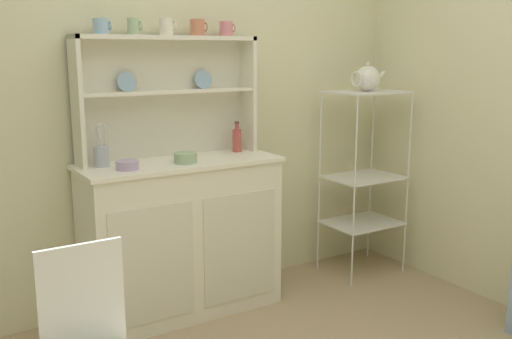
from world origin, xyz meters
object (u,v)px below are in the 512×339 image
(bowl_mixing_large, at_px, (127,165))
(utensil_jar, at_px, (101,155))
(hutch_cabinet, at_px, (182,235))
(bakers_rack, at_px, (364,163))
(porcelain_teapot, at_px, (367,78))
(hutch_shelf_unit, at_px, (166,87))
(cup_sky_0, at_px, (101,26))
(jam_bottle, at_px, (237,139))

(bowl_mixing_large, distance_m, utensil_jar, 0.18)
(hutch_cabinet, distance_m, bakers_rack, 1.36)
(porcelain_teapot, bearing_deg, hutch_cabinet, 176.64)
(hutch_shelf_unit, bearing_deg, cup_sky_0, -173.54)
(hutch_cabinet, height_order, cup_sky_0, cup_sky_0)
(bowl_mixing_large, bearing_deg, hutch_shelf_unit, 35.52)
(bowl_mixing_large, xyz_separation_m, porcelain_teapot, (1.65, -0.00, 0.41))
(bakers_rack, distance_m, cup_sky_0, 1.91)
(hutch_cabinet, relative_size, bakers_rack, 0.91)
(hutch_cabinet, relative_size, utensil_jar, 4.92)
(cup_sky_0, xyz_separation_m, jam_bottle, (0.79, -0.04, -0.66))
(jam_bottle, bearing_deg, bakers_rack, -10.32)
(porcelain_teapot, bearing_deg, bakers_rack, 0.00)
(jam_bottle, distance_m, porcelain_teapot, 0.98)
(cup_sky_0, relative_size, utensil_jar, 0.41)
(utensil_jar, bearing_deg, hutch_shelf_unit, 11.68)
(bowl_mixing_large, distance_m, porcelain_teapot, 1.70)
(porcelain_teapot, bearing_deg, jam_bottle, 169.66)
(hutch_shelf_unit, height_order, porcelain_teapot, hutch_shelf_unit)
(hutch_cabinet, height_order, utensil_jar, utensil_jar)
(bowl_mixing_large, relative_size, utensil_jar, 0.52)
(bakers_rack, height_order, porcelain_teapot, porcelain_teapot)
(jam_bottle, xyz_separation_m, porcelain_teapot, (0.90, -0.16, 0.35))
(cup_sky_0, relative_size, jam_bottle, 0.51)
(hutch_cabinet, xyz_separation_m, cup_sky_0, (-0.37, 0.12, 1.17))
(hutch_shelf_unit, xyz_separation_m, bowl_mixing_large, (-0.33, -0.24, -0.38))
(bakers_rack, bearing_deg, jam_bottle, 169.68)
(cup_sky_0, bearing_deg, jam_bottle, -2.60)
(hutch_cabinet, distance_m, jam_bottle, 0.67)
(hutch_shelf_unit, distance_m, bakers_rack, 1.45)
(hutch_cabinet, xyz_separation_m, utensil_jar, (-0.42, 0.08, 0.50))
(bakers_rack, height_order, jam_bottle, bakers_rack)
(cup_sky_0, bearing_deg, porcelain_teapot, -6.73)
(cup_sky_0, height_order, porcelain_teapot, cup_sky_0)
(cup_sky_0, bearing_deg, utensil_jar, -137.84)
(bakers_rack, bearing_deg, porcelain_teapot, 180.00)
(cup_sky_0, xyz_separation_m, bowl_mixing_large, (0.04, -0.20, -0.71))
(bakers_rack, height_order, bowl_mixing_large, bakers_rack)
(hutch_cabinet, bearing_deg, utensil_jar, 169.63)
(utensil_jar, bearing_deg, cup_sky_0, 42.16)
(porcelain_teapot, bearing_deg, hutch_shelf_unit, 169.61)
(cup_sky_0, relative_size, porcelain_teapot, 0.37)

